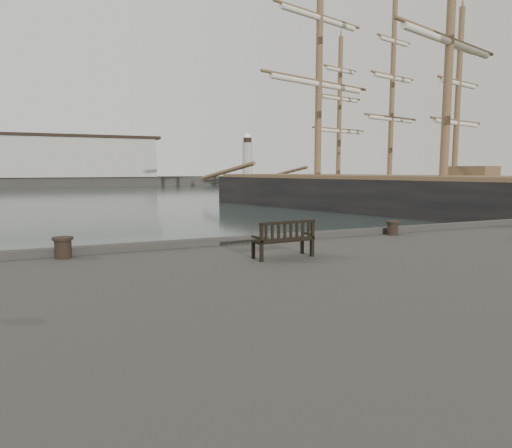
{
  "coord_description": "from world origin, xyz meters",
  "views": [
    {
      "loc": [
        -4.95,
        -11.33,
        3.51
      ],
      "look_at": [
        -0.21,
        -0.5,
        2.1
      ],
      "focal_mm": 32.0,
      "sensor_mm": 36.0,
      "label": 1
    }
  ],
  "objects_px": {
    "bench": "(283,246)",
    "bollard_left": "(63,248)",
    "tall_ship_main": "(442,204)",
    "bollard_right": "(393,228)",
    "tall_ship_far": "(389,192)"
  },
  "relations": [
    {
      "from": "bench",
      "to": "tall_ship_main",
      "type": "xyz_separation_m",
      "value": [
        22.64,
        17.46,
        -0.97
      ]
    },
    {
      "from": "bollard_right",
      "to": "tall_ship_far",
      "type": "relative_size",
      "value": 0.01
    },
    {
      "from": "bench",
      "to": "tall_ship_far",
      "type": "height_order",
      "value": "tall_ship_far"
    },
    {
      "from": "bollard_left",
      "to": "tall_ship_far",
      "type": "height_order",
      "value": "tall_ship_far"
    },
    {
      "from": "bench",
      "to": "bollard_left",
      "type": "bearing_deg",
      "value": 152.76
    },
    {
      "from": "bench",
      "to": "tall_ship_far",
      "type": "bearing_deg",
      "value": 43.13
    },
    {
      "from": "tall_ship_main",
      "to": "tall_ship_far",
      "type": "bearing_deg",
      "value": 44.51
    },
    {
      "from": "bollard_left",
      "to": "bollard_right",
      "type": "bearing_deg",
      "value": -0.27
    },
    {
      "from": "bollard_left",
      "to": "tall_ship_far",
      "type": "xyz_separation_m",
      "value": [
        36.84,
        33.37,
        -0.98
      ]
    },
    {
      "from": "bollard_left",
      "to": "bollard_right",
      "type": "distance_m",
      "value": 9.13
    },
    {
      "from": "bench",
      "to": "bollard_right",
      "type": "distance_m",
      "value": 4.99
    },
    {
      "from": "bollard_left",
      "to": "tall_ship_far",
      "type": "relative_size",
      "value": 0.02
    },
    {
      "from": "bench",
      "to": "bollard_left",
      "type": "distance_m",
      "value": 4.89
    },
    {
      "from": "bench",
      "to": "tall_ship_main",
      "type": "distance_m",
      "value": 28.61
    },
    {
      "from": "tall_ship_far",
      "to": "bollard_left",
      "type": "bearing_deg",
      "value": -152.69
    }
  ]
}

